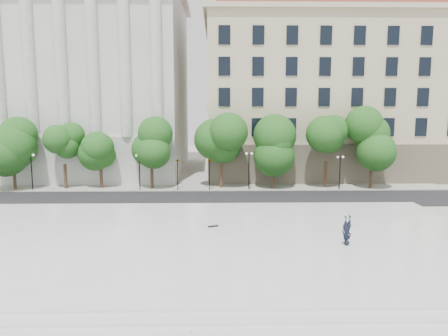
{
  "coord_description": "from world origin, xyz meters",
  "views": [
    {
      "loc": [
        2.87,
        -26.84,
        9.69
      ],
      "look_at": [
        3.63,
        10.0,
        4.41
      ],
      "focal_mm": 35.0,
      "sensor_mm": 36.0,
      "label": 1
    }
  ],
  "objects_px": {
    "traffic_light_east": "(209,159)",
    "skateboard": "(213,226)",
    "person_lying": "(347,241)",
    "traffic_light_west": "(177,159)"
  },
  "relations": [
    {
      "from": "person_lying",
      "to": "traffic_light_west",
      "type": "bearing_deg",
      "value": 100.15
    },
    {
      "from": "traffic_light_west",
      "to": "skateboard",
      "type": "bearing_deg",
      "value": -76.07
    },
    {
      "from": "skateboard",
      "to": "traffic_light_east",
      "type": "bearing_deg",
      "value": 69.01
    },
    {
      "from": "traffic_light_east",
      "to": "skateboard",
      "type": "bearing_deg",
      "value": -88.37
    },
    {
      "from": "person_lying",
      "to": "traffic_light_east",
      "type": "bearing_deg",
      "value": 92.48
    },
    {
      "from": "traffic_light_west",
      "to": "skateboard",
      "type": "xyz_separation_m",
      "value": [
        4.11,
        -16.56,
        -3.21
      ]
    },
    {
      "from": "person_lying",
      "to": "skateboard",
      "type": "distance_m",
      "value": 10.06
    },
    {
      "from": "traffic_light_east",
      "to": "skateboard",
      "type": "relative_size",
      "value": 5.05
    },
    {
      "from": "traffic_light_east",
      "to": "person_lying",
      "type": "relative_size",
      "value": 2.13
    },
    {
      "from": "traffic_light_west",
      "to": "person_lying",
      "type": "xyz_separation_m",
      "value": [
        13.05,
        -21.17,
        -2.98
      ]
    }
  ]
}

